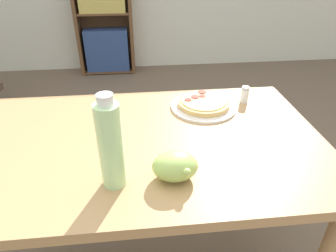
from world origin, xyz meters
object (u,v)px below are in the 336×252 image
at_px(drink_bottle, 110,145).
at_px(bookshelf, 104,18).
at_px(grape_bunch, 175,166).
at_px(salt_shaker, 245,94).
at_px(pizza_on_plate, 204,104).

bearing_deg(drink_bottle, bookshelf, 95.19).
distance_m(grape_bunch, salt_shaker, 0.57).
bearing_deg(bookshelf, grape_bunch, -81.34).
relative_size(salt_shaker, bookshelf, 0.05).
distance_m(pizza_on_plate, salt_shaker, 0.19).
xyz_separation_m(drink_bottle, bookshelf, (-0.25, 2.77, -0.24)).
xyz_separation_m(pizza_on_plate, drink_bottle, (-0.34, -0.42, 0.11)).
distance_m(drink_bottle, bookshelf, 2.79).
relative_size(pizza_on_plate, drink_bottle, 0.97).
distance_m(salt_shaker, bookshelf, 2.45).
xyz_separation_m(salt_shaker, bookshelf, (-0.77, 2.32, -0.15)).
bearing_deg(drink_bottle, pizza_on_plate, 50.78).
relative_size(drink_bottle, salt_shaker, 3.95).
bearing_deg(drink_bottle, salt_shaker, 40.72).
bearing_deg(pizza_on_plate, grape_bunch, -112.45).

